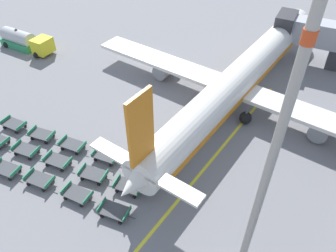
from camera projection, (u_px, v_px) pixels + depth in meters
The scene contains 18 objects.
ground_plane at pixel (149, 59), 47.44m from camera, with size 500.00×500.00×0.00m, color gray.
airplane at pixel (239, 80), 38.03m from camera, with size 39.59×41.85×11.20m.
fuel_tanker_secondary at pixel (25, 41), 49.18m from camera, with size 9.17×3.76×2.87m.
baggage_dolly_row_near_col_b at pixel (7, 169), 30.99m from camera, with size 3.29×1.91×0.92m.
baggage_dolly_row_near_col_c at pixel (40, 180), 30.04m from camera, with size 3.29×1.91×0.92m.
baggage_dolly_row_near_col_d at pixel (77, 194), 28.81m from camera, with size 3.28×1.83×0.92m.
baggage_dolly_row_near_col_e at pixel (114, 211), 27.51m from camera, with size 3.30×1.95×0.92m.
baggage_dolly_row_mid_a_col_b at pixel (26, 150), 32.93m from camera, with size 3.29×1.93×0.92m.
baggage_dolly_row_mid_a_col_c at pixel (58, 161), 31.81m from camera, with size 3.29×1.92×0.92m.
baggage_dolly_row_mid_a_col_d at pixel (93, 174), 30.53m from camera, with size 3.30×2.01×0.92m.
baggage_dolly_row_mid_a_col_e at pixel (129, 186), 29.47m from camera, with size 3.30×1.96×0.92m.
baggage_dolly_row_mid_b_col_a at pixel (14, 124), 35.89m from camera, with size 3.27×1.81×0.92m.
baggage_dolly_row_mid_b_col_b at pixel (42, 135), 34.63m from camera, with size 3.30×1.99×0.92m.
baggage_dolly_row_mid_b_col_c at pixel (73, 145), 33.46m from camera, with size 3.29×1.90×0.92m.
baggage_dolly_row_mid_b_col_d at pixel (106, 156), 32.31m from camera, with size 3.29×1.90×0.92m.
baggage_dolly_row_mid_b_col_e at pixel (141, 167), 31.21m from camera, with size 3.30×2.00×0.92m.
apron_light_mast at pixel (280, 132), 15.08m from camera, with size 2.00×0.70×23.63m.
stand_guidance_stripe at pixel (219, 151), 33.50m from camera, with size 1.50×27.36×0.01m.
Camera 1 is at (25.21, -33.79, 23.98)m, focal length 35.00 mm.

